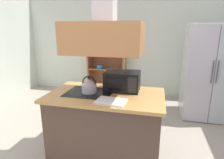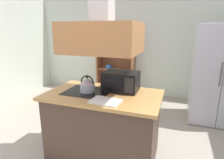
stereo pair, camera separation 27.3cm
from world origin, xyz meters
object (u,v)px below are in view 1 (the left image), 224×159
at_px(refrigerator, 209,72).
at_px(microwave, 122,81).
at_px(cutting_board, 111,101).
at_px(kettle, 89,86).
at_px(dish_cabinet, 107,66).

distance_m(refrigerator, microwave, 2.04).
relative_size(refrigerator, cutting_board, 5.32).
bearing_deg(microwave, cutting_board, -95.44).
height_order(refrigerator, cutting_board, refrigerator).
height_order(cutting_board, microwave, microwave).
bearing_deg(kettle, cutting_board, -35.98).
xyz_separation_m(kettle, microwave, (0.40, 0.21, 0.04)).
relative_size(dish_cabinet, cutting_board, 5.01).
relative_size(kettle, cutting_board, 0.66).
height_order(refrigerator, kettle, refrigerator).
bearing_deg(cutting_board, kettle, 144.02).
distance_m(dish_cabinet, kettle, 2.64).
xyz_separation_m(refrigerator, dish_cabinet, (-2.28, 0.93, -0.15)).
relative_size(dish_cabinet, microwave, 3.70).
bearing_deg(kettle, dish_cabinet, 99.92).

